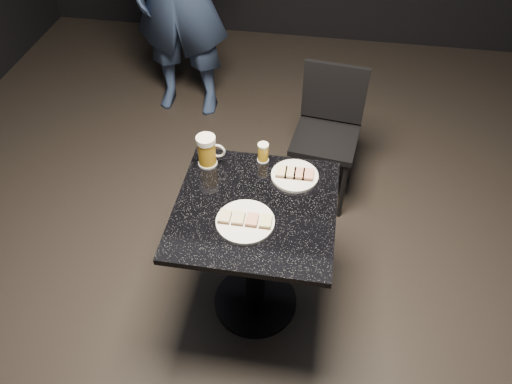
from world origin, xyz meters
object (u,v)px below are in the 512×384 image
(plate_small, at_px, (295,176))
(beer_tumbler, at_px, (263,152))
(plate_large, at_px, (245,222))
(table, at_px, (255,242))
(chair, at_px, (328,127))
(beer_mug, at_px, (207,151))

(plate_small, distance_m, beer_tumbler, 0.19)
(plate_large, distance_m, table, 0.27)
(beer_tumbler, bearing_deg, chair, 65.35)
(plate_small, bearing_deg, chair, 79.65)
(beer_tumbler, bearing_deg, plate_small, -29.38)
(plate_large, height_order, plate_small, same)
(plate_large, xyz_separation_m, beer_tumbler, (0.01, 0.40, 0.04))
(plate_large, distance_m, beer_tumbler, 0.41)
(plate_large, xyz_separation_m, beer_mug, (-0.24, 0.34, 0.07))
(chair, bearing_deg, beer_tumbler, -114.65)
(plate_small, bearing_deg, plate_large, -119.03)
(plate_large, height_order, chair, chair)
(plate_small, height_order, chair, chair)
(plate_large, bearing_deg, chair, 73.60)
(table, bearing_deg, beer_mug, 137.69)
(plate_small, height_order, beer_mug, beer_mug)
(plate_small, relative_size, chair, 0.25)
(beer_tumbler, bearing_deg, plate_large, -91.91)
(beer_mug, xyz_separation_m, chair, (0.55, 0.71, -0.33))
(plate_small, distance_m, table, 0.36)
(plate_large, height_order, table, plate_large)
(table, relative_size, chair, 0.88)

